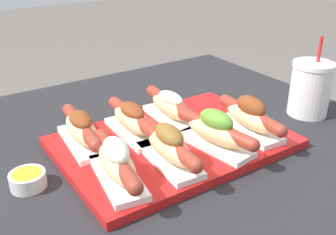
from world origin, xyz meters
name	(u,v)px	position (x,y,z in m)	size (l,w,h in m)	color
serving_tray	(173,142)	(0.03, -0.02, 0.70)	(0.46, 0.32, 0.02)	red
hot_dog_0	(117,162)	(-0.13, -0.09, 0.75)	(0.08, 0.20, 0.08)	white
hot_dog_1	(169,146)	(-0.03, -0.09, 0.75)	(0.07, 0.20, 0.07)	white
hot_dog_2	(216,131)	(0.08, -0.10, 0.75)	(0.08, 0.20, 0.08)	white
hot_dog_3	(250,117)	(0.18, -0.09, 0.75)	(0.07, 0.20, 0.08)	white
hot_dog_4	(82,129)	(-0.13, 0.06, 0.74)	(0.07, 0.20, 0.07)	white
hot_dog_5	(133,120)	(-0.03, 0.04, 0.74)	(0.07, 0.20, 0.07)	white
hot_dog_6	(171,107)	(0.08, 0.05, 0.74)	(0.07, 0.20, 0.07)	white
sauce_bowl	(28,179)	(-0.26, 0.00, 0.71)	(0.06, 0.06, 0.03)	silver
drink_cup	(310,89)	(0.39, -0.07, 0.76)	(0.10, 0.10, 0.19)	white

